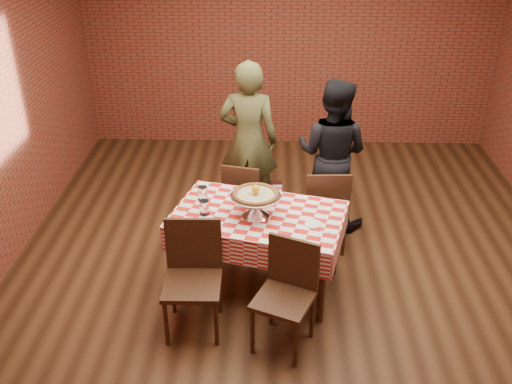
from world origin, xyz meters
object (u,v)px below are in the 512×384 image
table (258,250)px  water_glass_right (203,194)px  chair_far_left (245,198)px  chair_far_right (325,207)px  condiment_caddy (276,190)px  diner_black (332,154)px  pizza (256,195)px  chair_near_right (283,300)px  water_glass_left (204,208)px  diner_olive (248,140)px  chair_near_left (192,282)px  pizza_stand (256,206)px

table → water_glass_right: water_glass_right is taller
chair_far_left → chair_far_right: chair_far_right is taller
water_glass_right → condiment_caddy: condiment_caddy is taller
table → diner_black: 1.45m
pizza → water_glass_right: size_ratio=2.97×
pizza → chair_far_left: bearing=98.7°
chair_near_right → chair_far_right: (0.42, 1.46, 0.00)m
water_glass_left → chair_near_right: 1.10m
pizza → chair_far_left: (-0.14, 0.90, -0.53)m
chair_far_left → diner_olive: size_ratio=0.50×
pizza → condiment_caddy: 0.41m
condiment_caddy → chair_near_left: bearing=-125.1°
water_glass_right → chair_near_left: bearing=-90.2°
table → chair_far_left: 0.89m
condiment_caddy → chair_far_left: (-0.31, 0.56, -0.40)m
pizza → chair_far_left: 1.05m
chair_near_left → chair_far_right: size_ratio=1.04×
chair_near_left → diner_olive: (0.37, 1.97, 0.40)m
chair_near_right → pizza_stand: bearing=130.8°
pizza_stand → chair_far_left: bearing=98.7°
pizza_stand → water_glass_left: 0.45m
chair_far_right → diner_olive: (-0.79, 0.68, 0.42)m
condiment_caddy → diner_black: size_ratio=0.09×
water_glass_left → diner_olive: size_ratio=0.08×
chair_far_left → water_glass_right: bearing=74.1°
pizza_stand → water_glass_right: (-0.49, 0.26, -0.03)m
water_glass_left → diner_black: size_ratio=0.08×
water_glass_left → chair_far_left: bearing=71.0°
chair_near_right → condiment_caddy: bearing=116.6°
chair_near_right → chair_far_left: (-0.38, 1.66, -0.02)m
water_glass_left → condiment_caddy: condiment_caddy is taller
table → chair_far_left: (-0.16, 0.87, 0.06)m
pizza_stand → condiment_caddy: size_ratio=3.04×
water_glass_left → diner_olive: (0.33, 1.37, 0.05)m
chair_near_left → pizza_stand: bearing=49.1°
diner_olive → chair_far_left: bearing=92.3°
water_glass_right → condiment_caddy: size_ratio=0.91×
chair_far_left → diner_black: (0.90, 0.30, 0.38)m
pizza_stand → chair_far_left: (-0.14, 0.90, -0.43)m
table → diner_black: bearing=57.7°
chair_near_right → diner_olive: (-0.36, 2.14, 0.42)m
table → condiment_caddy: condiment_caddy is taller
chair_near_left → chair_near_right: (0.73, -0.17, -0.02)m
chair_far_right → water_glass_left: bearing=29.1°
pizza_stand → chair_near_right: size_ratio=0.49×
chair_far_right → diner_olive: 1.12m
pizza → chair_far_right: (0.67, 0.70, -0.51)m
diner_black → condiment_caddy: bearing=80.6°
pizza → chair_far_right: pizza is taller
diner_black → chair_near_left: bearing=79.8°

